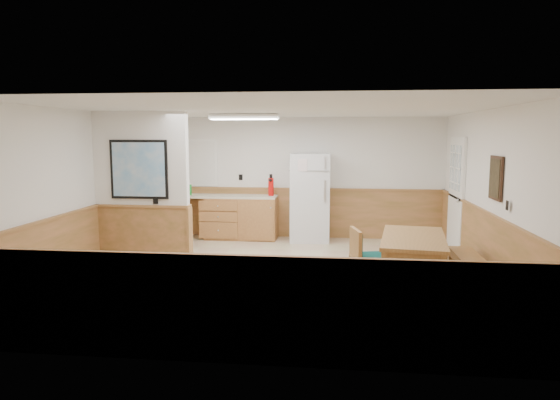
# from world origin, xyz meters

# --- Properties ---
(ground) EXTENTS (6.00, 6.00, 0.00)m
(ground) POSITION_xyz_m (0.00, 0.00, 0.00)
(ground) COLOR tan
(ground) RESTS_ON ground
(ceiling) EXTENTS (6.00, 6.00, 0.02)m
(ceiling) POSITION_xyz_m (0.00, 0.00, 2.50)
(ceiling) COLOR white
(ceiling) RESTS_ON back_wall
(back_wall) EXTENTS (6.00, 0.02, 2.50)m
(back_wall) POSITION_xyz_m (0.00, 3.00, 1.25)
(back_wall) COLOR white
(back_wall) RESTS_ON ground
(right_wall) EXTENTS (0.02, 6.00, 2.50)m
(right_wall) POSITION_xyz_m (3.00, 0.00, 1.25)
(right_wall) COLOR white
(right_wall) RESTS_ON ground
(left_wall) EXTENTS (0.02, 6.00, 2.50)m
(left_wall) POSITION_xyz_m (-3.00, 0.00, 1.25)
(left_wall) COLOR white
(left_wall) RESTS_ON ground
(wainscot_back) EXTENTS (6.00, 0.04, 1.00)m
(wainscot_back) POSITION_xyz_m (0.00, 2.98, 0.50)
(wainscot_back) COLOR #C37D4E
(wainscot_back) RESTS_ON ground
(wainscot_right) EXTENTS (0.04, 6.00, 1.00)m
(wainscot_right) POSITION_xyz_m (2.98, 0.00, 0.50)
(wainscot_right) COLOR #C37D4E
(wainscot_right) RESTS_ON ground
(wainscot_left) EXTENTS (0.04, 6.00, 1.00)m
(wainscot_left) POSITION_xyz_m (-2.98, 0.00, 0.50)
(wainscot_left) COLOR #C37D4E
(wainscot_left) RESTS_ON ground
(partition_wall) EXTENTS (1.50, 0.20, 2.50)m
(partition_wall) POSITION_xyz_m (-2.25, 0.19, 1.23)
(partition_wall) COLOR white
(partition_wall) RESTS_ON ground
(kitchen_counter) EXTENTS (2.20, 0.61, 1.00)m
(kitchen_counter) POSITION_xyz_m (-1.21, 2.68, 0.46)
(kitchen_counter) COLOR #AE7C3E
(kitchen_counter) RESTS_ON ground
(exterior_door) EXTENTS (0.07, 1.02, 2.15)m
(exterior_door) POSITION_xyz_m (2.96, 1.90, 1.05)
(exterior_door) COLOR white
(exterior_door) RESTS_ON ground
(kitchen_window) EXTENTS (0.80, 0.04, 1.00)m
(kitchen_window) POSITION_xyz_m (-2.10, 2.98, 1.55)
(kitchen_window) COLOR white
(kitchen_window) RESTS_ON back_wall
(wall_painting) EXTENTS (0.04, 0.50, 0.60)m
(wall_painting) POSITION_xyz_m (2.97, -0.30, 1.55)
(wall_painting) COLOR #372216
(wall_painting) RESTS_ON right_wall
(fluorescent_fixture) EXTENTS (1.20, 0.30, 0.09)m
(fluorescent_fixture) POSITION_xyz_m (-0.80, 1.30, 2.45)
(fluorescent_fixture) COLOR white
(fluorescent_fixture) RESTS_ON ceiling
(refrigerator) EXTENTS (0.81, 0.74, 1.77)m
(refrigerator) POSITION_xyz_m (0.28, 2.63, 0.88)
(refrigerator) COLOR silver
(refrigerator) RESTS_ON ground
(dining_table) EXTENTS (1.06, 1.77, 0.75)m
(dining_table) POSITION_xyz_m (1.87, -0.48, 0.66)
(dining_table) COLOR #A6723C
(dining_table) RESTS_ON ground
(dining_bench) EXTENTS (0.35, 1.54, 0.45)m
(dining_bench) POSITION_xyz_m (2.68, -0.41, 0.34)
(dining_bench) COLOR #A6723C
(dining_bench) RESTS_ON ground
(dining_chair) EXTENTS (0.79, 0.61, 0.85)m
(dining_chair) POSITION_xyz_m (1.21, -0.53, 0.49)
(dining_chair) COLOR #A6723C
(dining_chair) RESTS_ON ground
(fire_extinguisher) EXTENTS (0.12, 0.12, 0.44)m
(fire_extinguisher) POSITION_xyz_m (-0.52, 2.71, 1.10)
(fire_extinguisher) COLOR red
(fire_extinguisher) RESTS_ON kitchen_counter
(soap_bottle) EXTENTS (0.08, 0.08, 0.22)m
(soap_bottle) POSITION_xyz_m (-2.21, 2.67, 1.01)
(soap_bottle) COLOR green
(soap_bottle) RESTS_ON kitchen_counter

